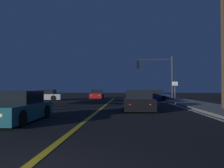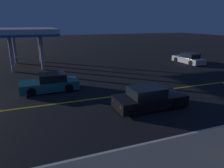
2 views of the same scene
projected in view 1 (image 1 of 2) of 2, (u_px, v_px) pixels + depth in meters
lane_line_center at (98, 111)px, 14.42m from camera, size 0.20×37.79×0.01m
lane_line_edge_right at (195, 111)px, 14.03m from camera, size 0.16×37.79×0.01m
stop_bar at (139, 102)px, 23.81m from camera, size 6.35×0.50×0.01m
car_mid_block_navy at (152, 96)px, 27.33m from camera, size 4.20×1.98×1.34m
car_following_oncoming_teal at (16, 108)px, 9.78m from camera, size 2.02×4.36×1.34m
car_distant_tail_black at (138, 102)px, 14.85m from camera, size 1.98×4.50×1.34m
car_lead_oncoming_red at (97, 95)px, 32.57m from camera, size 1.94×4.28×1.34m
car_parked_curb_silver at (45, 96)px, 27.82m from camera, size 4.50×1.97×1.34m
traffic_signal_near_right at (158, 71)px, 26.03m from camera, size 4.20×0.28×5.22m
utility_pole_right at (223, 39)px, 14.82m from camera, size 1.49×0.30×9.09m
street_sign_corner at (175, 88)px, 23.11m from camera, size 0.56×0.10×2.22m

